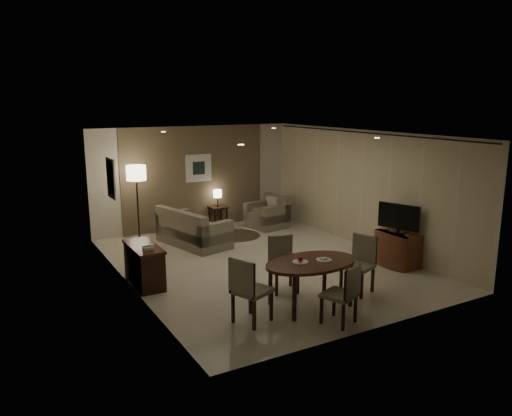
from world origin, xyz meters
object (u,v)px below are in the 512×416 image
dining_table (311,284)px  armchair (267,212)px  chair_right (358,265)px  side_table (218,217)px  floor_lamp (138,203)px  chair_near (339,294)px  sofa (194,227)px  chair_left (252,290)px  console_desk (144,265)px  tv_cabinet (397,249)px  chair_far (284,265)px

dining_table → armchair: (2.03, 4.84, 0.03)m
chair_right → side_table: chair_right is taller
floor_lamp → side_table: bearing=5.9°
armchair → side_table: bearing=-130.4°
chair_near → sofa: chair_near is taller
chair_left → console_desk: bearing=0.5°
console_desk → chair_right: bearing=-35.5°
tv_cabinet → chair_near: chair_near is taller
tv_cabinet → dining_table: bearing=-163.7°
chair_near → floor_lamp: floor_lamp is taller
dining_table → chair_far: (-0.04, 0.76, 0.10)m
chair_far → chair_left: chair_left is taller
dining_table → side_table: 5.62m
chair_left → chair_near: bearing=-143.4°
tv_cabinet → floor_lamp: (-4.10, 4.50, 0.57)m
chair_right → floor_lamp: floor_lamp is taller
chair_far → chair_right: size_ratio=0.96×
chair_far → side_table: chair_far is taller
chair_far → armchair: size_ratio=1.04×
chair_near → chair_left: chair_left is taller
chair_near → chair_right: chair_right is taller
console_desk → chair_left: chair_left is taller
chair_right → side_table: size_ratio=1.81×
dining_table → chair_near: bearing=-91.2°
chair_left → armchair: chair_left is taller
armchair → chair_far: bearing=-35.1°
console_desk → side_table: (3.03, 3.23, -0.10)m
console_desk → armchair: 4.85m
dining_table → armchair: bearing=67.3°
tv_cabinet → armchair: bearing=100.5°
chair_left → chair_right: 2.20m
console_desk → chair_left: (0.97, -2.38, 0.15)m
armchair → floor_lamp: size_ratio=0.51×
chair_right → armchair: chair_right is taller
chair_near → side_table: bearing=-119.8°
chair_far → dining_table: bearing=-72.2°
tv_cabinet → chair_right: size_ratio=0.89×
chair_right → tv_cabinet: bearing=93.1°
chair_left → side_table: 5.98m
console_desk → chair_left: 2.57m
side_table → floor_lamp: (-2.24, -0.23, 0.64)m
console_desk → chair_right: size_ratio=1.19×
chair_right → side_table: (-0.14, 5.48, -0.23)m
dining_table → chair_near: (-0.02, -0.76, 0.09)m
side_table → dining_table: bearing=-99.4°
chair_near → chair_far: (-0.02, 1.52, 0.02)m
chair_near → armchair: 5.96m
chair_near → sofa: size_ratio=0.51×
tv_cabinet → chair_far: chair_far is taller
dining_table → floor_lamp: 5.50m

